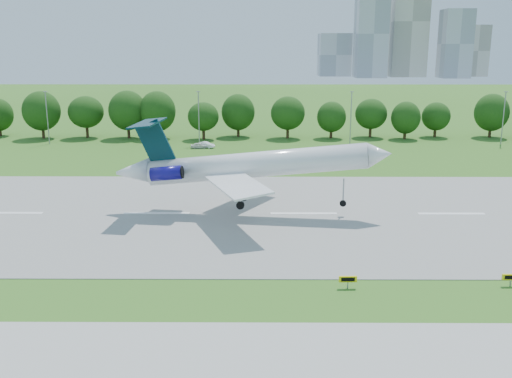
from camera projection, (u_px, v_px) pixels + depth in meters
The scene contains 10 objects.
ground at pixel (324, 291), 52.94m from camera, with size 600.00×600.00×0.00m, color #305C18.
runway at pixel (304, 214), 77.19m from camera, with size 400.00×45.00×0.08m, color gray.
tree_line at pixel (284, 113), 140.70m from camera, with size 288.40×8.40×10.40m.
light_poles at pixel (275, 117), 130.97m from camera, with size 175.90×0.25×12.19m.
skyline at pixel (402, 35), 423.90m from camera, with size 127.00×52.00×80.00m.
airliner at pixel (243, 165), 75.74m from camera, with size 37.17×26.85×11.56m.
taxi_sign_left at pixel (348, 279), 53.30m from camera, with size 1.71×0.27×1.20m.
taxi_sign_right at pixel (511, 277), 53.80m from camera, with size 1.70×0.24×1.19m.
service_vehicle_a at pixel (206, 145), 127.75m from camera, with size 1.42×4.08×1.34m, color white.
service_vehicle_b at pixel (199, 146), 126.89m from camera, with size 1.48×3.68×1.25m, color silver.
Camera 1 is at (-6.02, -49.11, 22.02)m, focal length 40.00 mm.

